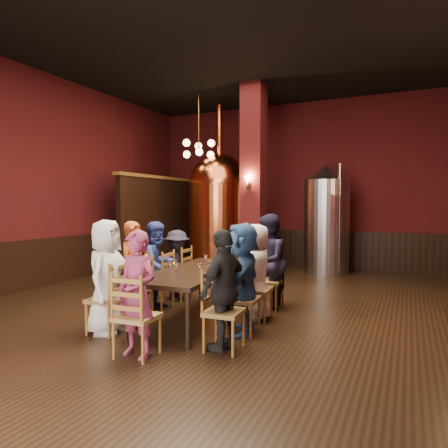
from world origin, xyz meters
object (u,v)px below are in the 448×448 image
at_px(person_1, 135,270).
at_px(rose_vase, 231,249).
at_px(person_0, 106,277).
at_px(steel_vessel, 326,219).
at_px(dining_table, 196,274).
at_px(person_2, 158,265).
at_px(copper_kettle, 220,209).

distance_m(person_1, rose_vase, 1.70).
distance_m(person_0, steel_vessel, 6.22).
bearing_deg(rose_vase, steel_vessel, 77.06).
bearing_deg(steel_vessel, dining_table, -101.71).
distance_m(person_1, person_2, 0.66).
bearing_deg(person_0, dining_table, -53.20).
relative_size(steel_vessel, rose_vase, 8.20).
distance_m(person_2, steel_vessel, 5.01).
bearing_deg(rose_vase, copper_kettle, 118.33).
height_order(person_0, steel_vessel, steel_vessel).
height_order(person_2, steel_vessel, steel_vessel).
relative_size(copper_kettle, rose_vase, 13.22).
xyz_separation_m(person_2, copper_kettle, (-0.85, 4.15, 0.86)).
bearing_deg(person_1, rose_vase, -25.07).
distance_m(person_1, steel_vessel, 5.60).
relative_size(dining_table, steel_vessel, 0.92).
bearing_deg(copper_kettle, person_1, -79.51).
height_order(dining_table, rose_vase, rose_vase).
xyz_separation_m(person_1, rose_vase, (0.95, 1.39, 0.23)).
bearing_deg(person_0, rose_vase, -40.20).
bearing_deg(dining_table, rose_vase, 79.50).
bearing_deg(steel_vessel, copper_kettle, -170.59).
distance_m(person_0, person_2, 1.33).
bearing_deg(dining_table, person_1, -158.78).
relative_size(person_2, steel_vessel, 0.54).
relative_size(dining_table, person_0, 1.61).
xyz_separation_m(person_0, copper_kettle, (-0.93, 5.48, 0.81)).
bearing_deg(person_2, person_0, -168.78).
bearing_deg(copper_kettle, rose_vase, -61.67).
bearing_deg(dining_table, copper_kettle, 107.63).
xyz_separation_m(person_1, person_2, (-0.04, 0.66, -0.02)).
bearing_deg(person_1, steel_vessel, -10.04).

